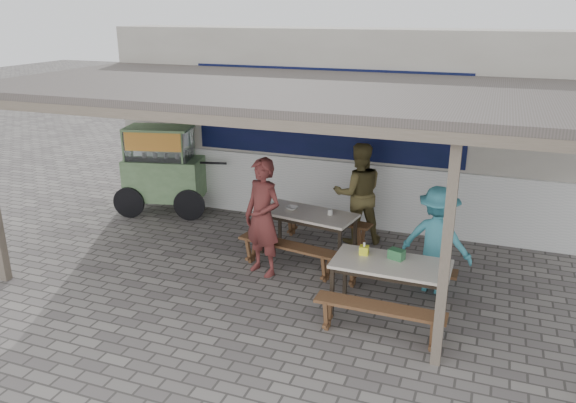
{
  "coord_description": "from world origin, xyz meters",
  "views": [
    {
      "loc": [
        2.68,
        -6.6,
        3.83
      ],
      "look_at": [
        -0.12,
        0.9,
        1.07
      ],
      "focal_mm": 35.0,
      "sensor_mm": 36.0,
      "label": 1
    }
  ],
  "objects_px": {
    "bench_right_wall": "(398,271)",
    "bench_right_street": "(379,314)",
    "bench_left_street": "(287,251)",
    "patron_wall_side": "(358,193)",
    "donation_box": "(396,254)",
    "patron_street_side": "(263,217)",
    "bench_left_wall": "(326,223)",
    "patron_right_table": "(437,240)",
    "condiment_jar": "(330,212)",
    "tissue_box": "(364,250)",
    "condiment_bowl": "(292,208)",
    "table_left": "(308,217)",
    "vendor_cart": "(163,167)",
    "table_right": "(391,268)"
  },
  "relations": [
    {
      "from": "patron_wall_side",
      "to": "patron_right_table",
      "type": "distance_m",
      "value": 1.99
    },
    {
      "from": "bench_left_street",
      "to": "patron_wall_side",
      "type": "bearing_deg",
      "value": 74.37
    },
    {
      "from": "bench_right_wall",
      "to": "bench_right_street",
      "type": "bearing_deg",
      "value": -90.0
    },
    {
      "from": "bench_right_wall",
      "to": "condiment_bowl",
      "type": "height_order",
      "value": "condiment_bowl"
    },
    {
      "from": "vendor_cart",
      "to": "patron_right_table",
      "type": "bearing_deg",
      "value": -28.67
    },
    {
      "from": "condiment_bowl",
      "to": "bench_left_wall",
      "type": "bearing_deg",
      "value": 56.01
    },
    {
      "from": "bench_right_wall",
      "to": "condiment_jar",
      "type": "xyz_separation_m",
      "value": [
        -1.24,
        0.8,
        0.45
      ]
    },
    {
      "from": "tissue_box",
      "to": "patron_wall_side",
      "type": "bearing_deg",
      "value": 105.76
    },
    {
      "from": "bench_right_wall",
      "to": "patron_wall_side",
      "type": "bearing_deg",
      "value": 121.86
    },
    {
      "from": "bench_left_wall",
      "to": "table_right",
      "type": "relative_size",
      "value": 1.1
    },
    {
      "from": "patron_wall_side",
      "to": "donation_box",
      "type": "height_order",
      "value": "patron_wall_side"
    },
    {
      "from": "table_left",
      "to": "donation_box",
      "type": "relative_size",
      "value": 8.2
    },
    {
      "from": "patron_street_side",
      "to": "condiment_bowl",
      "type": "xyz_separation_m",
      "value": [
        0.14,
        0.87,
        -0.13
      ]
    },
    {
      "from": "bench_right_street",
      "to": "vendor_cart",
      "type": "height_order",
      "value": "vendor_cart"
    },
    {
      "from": "vendor_cart",
      "to": "patron_wall_side",
      "type": "bearing_deg",
      "value": -15.13
    },
    {
      "from": "bench_left_wall",
      "to": "condiment_bowl",
      "type": "xyz_separation_m",
      "value": [
        -0.4,
        -0.6,
        0.43
      ]
    },
    {
      "from": "patron_right_table",
      "to": "condiment_jar",
      "type": "relative_size",
      "value": 16.79
    },
    {
      "from": "bench_left_wall",
      "to": "bench_right_wall",
      "type": "relative_size",
      "value": 1.03
    },
    {
      "from": "bench_left_street",
      "to": "condiment_jar",
      "type": "height_order",
      "value": "condiment_jar"
    },
    {
      "from": "vendor_cart",
      "to": "table_right",
      "type": "bearing_deg",
      "value": -39.24
    },
    {
      "from": "bench_left_wall",
      "to": "patron_right_table",
      "type": "distance_m",
      "value": 2.3
    },
    {
      "from": "bench_left_wall",
      "to": "patron_wall_side",
      "type": "bearing_deg",
      "value": 33.37
    },
    {
      "from": "patron_right_table",
      "to": "condiment_jar",
      "type": "height_order",
      "value": "patron_right_table"
    },
    {
      "from": "bench_left_street",
      "to": "bench_right_wall",
      "type": "height_order",
      "value": "same"
    },
    {
      "from": "bench_left_street",
      "to": "bench_left_wall",
      "type": "bearing_deg",
      "value": 90.0
    },
    {
      "from": "bench_left_wall",
      "to": "bench_right_wall",
      "type": "height_order",
      "value": "same"
    },
    {
      "from": "patron_right_table",
      "to": "patron_wall_side",
      "type": "bearing_deg",
      "value": -31.84
    },
    {
      "from": "tissue_box",
      "to": "bench_right_street",
      "type": "bearing_deg",
      "value": -63.02
    },
    {
      "from": "donation_box",
      "to": "bench_left_street",
      "type": "bearing_deg",
      "value": 160.58
    },
    {
      "from": "bench_left_street",
      "to": "patron_wall_side",
      "type": "relative_size",
      "value": 0.94
    },
    {
      "from": "patron_wall_side",
      "to": "tissue_box",
      "type": "height_order",
      "value": "patron_wall_side"
    },
    {
      "from": "patron_right_table",
      "to": "donation_box",
      "type": "height_order",
      "value": "patron_right_table"
    },
    {
      "from": "bench_right_street",
      "to": "patron_right_table",
      "type": "relative_size",
      "value": 1.03
    },
    {
      "from": "donation_box",
      "to": "condiment_jar",
      "type": "xyz_separation_m",
      "value": [
        -1.27,
        1.29,
        -0.02
      ]
    },
    {
      "from": "table_left",
      "to": "condiment_jar",
      "type": "bearing_deg",
      "value": 13.84
    },
    {
      "from": "bench_left_street",
      "to": "bench_right_street",
      "type": "xyz_separation_m",
      "value": [
        1.69,
        -1.37,
        -0.0
      ]
    },
    {
      "from": "bench_left_wall",
      "to": "bench_right_wall",
      "type": "xyz_separation_m",
      "value": [
        1.49,
        -1.43,
        -0.0
      ]
    },
    {
      "from": "vendor_cart",
      "to": "condiment_jar",
      "type": "relative_size",
      "value": 21.93
    },
    {
      "from": "patron_wall_side",
      "to": "tissue_box",
      "type": "distance_m",
      "value": 2.22
    },
    {
      "from": "bench_left_wall",
      "to": "patron_street_side",
      "type": "xyz_separation_m",
      "value": [
        -0.54,
        -1.47,
        0.56
      ]
    },
    {
      "from": "bench_left_street",
      "to": "patron_street_side",
      "type": "height_order",
      "value": "patron_street_side"
    },
    {
      "from": "condiment_bowl",
      "to": "donation_box",
      "type": "bearing_deg",
      "value": -34.35
    },
    {
      "from": "vendor_cart",
      "to": "patron_wall_side",
      "type": "xyz_separation_m",
      "value": [
        3.91,
        -0.13,
        -0.05
      ]
    },
    {
      "from": "bench_right_street",
      "to": "condiment_jar",
      "type": "xyz_separation_m",
      "value": [
        -1.23,
        2.04,
        0.45
      ]
    },
    {
      "from": "donation_box",
      "to": "patron_right_table",
      "type": "bearing_deg",
      "value": 61.08
    },
    {
      "from": "bench_left_street",
      "to": "donation_box",
      "type": "distance_m",
      "value": 1.9
    },
    {
      "from": "bench_right_street",
      "to": "bench_right_wall",
      "type": "relative_size",
      "value": 1.0
    },
    {
      "from": "donation_box",
      "to": "condiment_jar",
      "type": "relative_size",
      "value": 2.13
    },
    {
      "from": "table_left",
      "to": "condiment_bowl",
      "type": "distance_m",
      "value": 0.31
    },
    {
      "from": "tissue_box",
      "to": "donation_box",
      "type": "distance_m",
      "value": 0.43
    }
  ]
}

